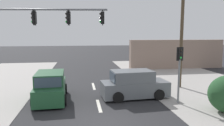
% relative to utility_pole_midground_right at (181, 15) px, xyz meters
% --- Properties ---
extents(ground_plane, '(140.00, 140.00, 0.00)m').
position_rel_utility_pole_midground_right_xyz_m(ground_plane, '(-6.84, -6.64, -5.84)').
color(ground_plane, '#28282B').
extents(lane_dash_mid, '(0.20, 2.40, 0.01)m').
position_rel_utility_pole_midground_right_xyz_m(lane_dash_mid, '(-6.84, -3.64, -5.84)').
color(lane_dash_mid, silver).
rests_on(lane_dash_mid, ground).
extents(lane_dash_far, '(0.20, 2.40, 0.01)m').
position_rel_utility_pole_midground_right_xyz_m(lane_dash_far, '(-6.84, 1.36, -5.84)').
color(lane_dash_far, silver).
rests_on(lane_dash_far, ground).
extents(utility_pole_midground_right, '(3.78, 0.49, 10.94)m').
position_rel_utility_pole_midground_right_xyz_m(utility_pole_midground_right, '(0.00, 0.00, 0.00)').
color(utility_pole_midground_right, '#4C3D2B').
rests_on(utility_pole_midground_right, ground).
extents(traffic_signal_mast, '(6.85, 1.09, 6.00)m').
position_rel_utility_pole_midground_right_xyz_m(traffic_signal_mast, '(-10.75, -3.55, -1.49)').
color(traffic_signal_mast, slate).
rests_on(traffic_signal_mast, ground).
extents(pedestal_signal_right_kerb, '(0.44, 0.29, 3.56)m').
position_rel_utility_pole_midground_right_xyz_m(pedestal_signal_right_kerb, '(-1.88, -3.97, -3.43)').
color(pedestal_signal_right_kerb, slate).
rests_on(pedestal_signal_right_kerb, ground).
extents(shopfront_wall_far, '(12.00, 1.00, 3.60)m').
position_rel_utility_pole_midground_right_xyz_m(shopfront_wall_far, '(4.16, 9.36, -4.04)').
color(shopfront_wall_far, gray).
rests_on(shopfront_wall_far, ground).
extents(suv_oncoming_mid, '(4.65, 2.30, 1.90)m').
position_rel_utility_pole_midground_right_xyz_m(suv_oncoming_mid, '(-4.32, -2.28, -4.96)').
color(suv_oncoming_mid, slate).
rests_on(suv_oncoming_mid, ground).
extents(suv_oncoming_near, '(2.22, 4.61, 1.90)m').
position_rel_utility_pole_midground_right_xyz_m(suv_oncoming_near, '(-9.88, -2.02, -4.96)').
color(suv_oncoming_near, '#235633').
rests_on(suv_oncoming_near, ground).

